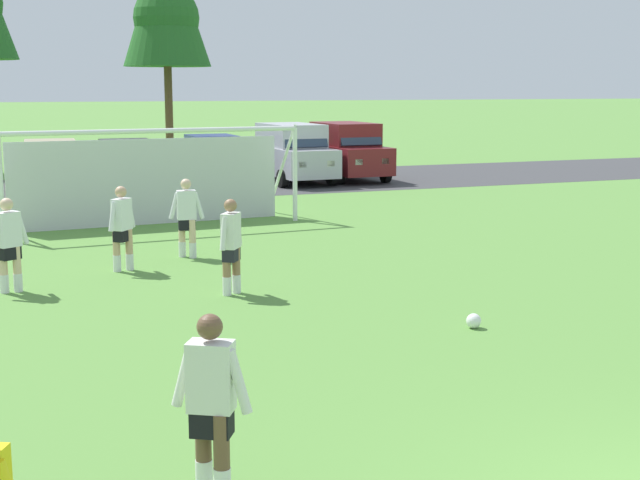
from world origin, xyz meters
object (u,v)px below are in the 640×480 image
(player_striker_near, at_px, (122,229))
(parked_car_slot_center, at_px, (51,165))
(parked_car_slot_right, at_px, (213,158))
(parked_car_slot_center_right, at_px, (128,165))
(parked_car_slot_end, at_px, (346,150))
(parked_car_slot_far_right, at_px, (292,152))
(soccer_ball, at_px, (474,321))
(player_defender_far, at_px, (187,218))
(player_winger_right, at_px, (212,408))
(player_midfield_center, at_px, (231,247))
(player_winger_left, at_px, (9,245))
(soccer_goal, at_px, (150,175))

(player_striker_near, relative_size, parked_car_slot_center, 0.38)
(parked_car_slot_right, bearing_deg, player_striker_near, -110.35)
(parked_car_slot_center_right, distance_m, parked_car_slot_end, 8.36)
(parked_car_slot_center, bearing_deg, parked_car_slot_far_right, -2.60)
(soccer_ball, relative_size, player_striker_near, 0.13)
(parked_car_slot_far_right, xyz_separation_m, parked_car_slot_end, (2.25, 0.22, 0.00))
(soccer_ball, bearing_deg, player_defender_far, 111.37)
(player_winger_right, relative_size, parked_car_slot_center, 0.38)
(parked_car_slot_center_right, distance_m, parked_car_slot_right, 3.92)
(player_midfield_center, xyz_separation_m, player_winger_right, (-2.20, -7.32, 0.00))
(player_striker_near, bearing_deg, player_defender_far, 31.62)
(parked_car_slot_far_right, relative_size, parked_car_slot_end, 1.01)
(parked_car_slot_right, bearing_deg, parked_car_slot_far_right, -29.19)
(soccer_ball, height_order, player_midfield_center, player_midfield_center)
(player_winger_left, bearing_deg, player_winger_right, -81.52)
(parked_car_slot_far_right, bearing_deg, player_midfield_center, -112.70)
(parked_car_slot_center_right, xyz_separation_m, parked_car_slot_end, (8.33, 0.61, 0.24))
(parked_car_slot_right, bearing_deg, soccer_ball, -94.11)
(soccer_goal, relative_size, parked_car_slot_far_right, 1.62)
(player_defender_far, distance_m, player_winger_right, 11.08)
(parked_car_slot_far_right, bearing_deg, player_defender_far, -117.91)
(parked_car_slot_far_right, bearing_deg, parked_car_slot_center_right, -176.27)
(parked_car_slot_center_right, bearing_deg, soccer_goal, -94.95)
(player_striker_near, bearing_deg, player_winger_left, -151.53)
(player_striker_near, xyz_separation_m, parked_car_slot_right, (5.69, 15.34, 0.05))
(soccer_goal, relative_size, player_winger_left, 4.59)
(parked_car_slot_end, bearing_deg, player_winger_right, -115.27)
(soccer_goal, bearing_deg, player_defender_far, -91.25)
(player_defender_far, bearing_deg, soccer_ball, -68.63)
(parked_car_slot_center, bearing_deg, soccer_goal, -78.70)
(player_striker_near, height_order, player_defender_far, same)
(soccer_goal, xyz_separation_m, player_winger_right, (-2.32, -15.42, -0.47))
(parked_car_slot_center_right, bearing_deg, parked_car_slot_right, 28.49)
(player_defender_far, distance_m, parked_car_slot_center, 13.46)
(player_midfield_center, bearing_deg, player_striker_near, 118.41)
(parked_car_slot_far_right, bearing_deg, player_winger_left, -124.77)
(soccer_goal, xyz_separation_m, player_midfield_center, (-0.13, -8.10, -0.47))
(soccer_goal, relative_size, player_striker_near, 4.59)
(player_winger_right, bearing_deg, parked_car_slot_right, 75.67)
(player_striker_near, xyz_separation_m, parked_car_slot_center, (-0.20, 14.26, 0.05))
(player_defender_far, height_order, parked_car_slot_far_right, parked_car_slot_far_right)
(player_striker_near, distance_m, player_winger_right, 9.98)
(player_midfield_center, relative_size, parked_car_slot_far_right, 0.35)
(soccer_ball, distance_m, parked_car_slot_far_right, 20.34)
(parked_car_slot_right, bearing_deg, parked_car_slot_center_right, -151.51)
(player_defender_far, bearing_deg, player_midfield_center, -90.48)
(player_defender_far, relative_size, player_winger_left, 1.00)
(soccer_goal, distance_m, player_defender_far, 4.59)
(soccer_goal, distance_m, parked_car_slot_end, 12.48)
(soccer_ball, distance_m, parked_car_slot_end, 21.12)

